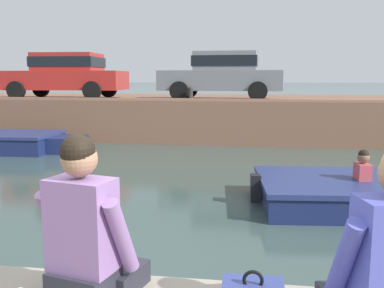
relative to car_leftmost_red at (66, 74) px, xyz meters
name	(u,v)px	position (x,y,z in m)	size (l,w,h in m)	color
ground_plane	(207,189)	(5.66, -6.50, -2.20)	(400.00, 400.00, 0.00)	#384C47
far_quay_wall	(231,116)	(5.66, 1.69, -1.53)	(60.00, 6.00, 1.36)	brown
far_wall_coping	(226,100)	(5.66, -1.19, -0.81)	(60.00, 0.24, 0.08)	#9F6C52
car_leftmost_red	(66,74)	(0.00, 0.00, 0.00)	(4.25, 2.15, 1.54)	#B2231E
car_left_inner_grey	(223,74)	(5.45, 0.00, 0.00)	(4.02, 1.99, 1.54)	slate
mooring_bollard_mid	(191,93)	(4.54, -1.06, -0.61)	(0.15, 0.15, 0.44)	#2D2B28
person_seated_right	(87,237)	(5.58, -12.03, -1.04)	(0.59, 0.60, 0.96)	#282833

